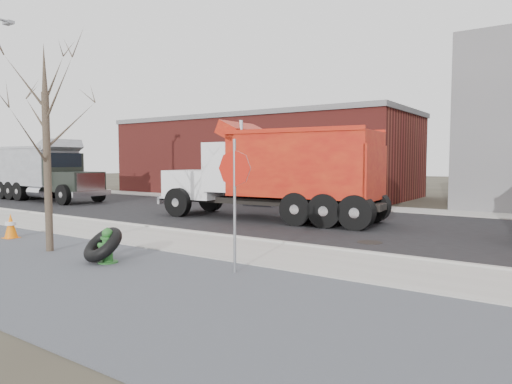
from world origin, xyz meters
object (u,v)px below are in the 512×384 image
Objects in this scene: truck_tire at (103,244)px; dump_truck_grey at (46,170)px; fire_hydrant at (107,247)px; dump_truck_red_b at (276,170)px; stop_sign at (235,182)px.

dump_truck_grey is (-16.04, 8.21, 1.31)m from truck_tire.
dump_truck_red_b reaches higher than fire_hydrant.
dump_truck_red_b reaches higher than stop_sign.
fire_hydrant is 3.37m from stop_sign.
truck_tire reaches higher than fire_hydrant.
dump_truck_grey reaches higher than stop_sign.
stop_sign is (3.01, 0.93, 1.44)m from truck_tire.
truck_tire is at bearing 168.56° from fire_hydrant.
truck_tire is 18.07m from dump_truck_grey.
dump_truck_red_b is (-3.79, 7.57, 0.06)m from stop_sign.
dump_truck_red_b is 15.27m from dump_truck_grey.
stop_sign reaches higher than fire_hydrant.
truck_tire is at bearing -145.82° from stop_sign.
dump_truck_red_b is at bearing 1.60° from dump_truck_grey.
fire_hydrant is 0.15m from truck_tire.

